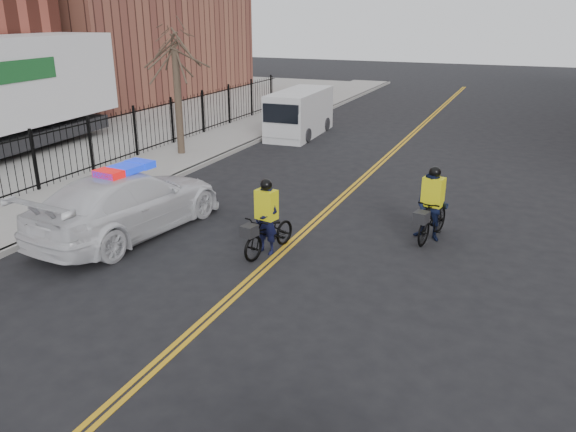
% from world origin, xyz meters
% --- Properties ---
extents(ground, '(120.00, 120.00, 0.00)m').
position_xyz_m(ground, '(0.00, 0.00, 0.00)').
color(ground, black).
rests_on(ground, ground).
extents(center_line_left, '(0.10, 60.00, 0.01)m').
position_xyz_m(center_line_left, '(-0.08, 8.00, 0.01)').
color(center_line_left, gold).
rests_on(center_line_left, ground).
extents(center_line_right, '(0.10, 60.00, 0.01)m').
position_xyz_m(center_line_right, '(0.08, 8.00, 0.01)').
color(center_line_right, gold).
rests_on(center_line_right, ground).
extents(sidewalk, '(3.00, 60.00, 0.15)m').
position_xyz_m(sidewalk, '(-7.50, 8.00, 0.07)').
color(sidewalk, gray).
rests_on(sidewalk, ground).
extents(curb, '(0.20, 60.00, 0.15)m').
position_xyz_m(curb, '(-6.00, 8.00, 0.07)').
color(curb, gray).
rests_on(curb, ground).
extents(iron_fence, '(0.12, 28.00, 2.00)m').
position_xyz_m(iron_fence, '(-9.00, 8.00, 1.00)').
color(iron_fence, black).
rests_on(iron_fence, ground).
extents(street_tree, '(3.20, 3.20, 4.80)m').
position_xyz_m(street_tree, '(-7.60, 10.00, 3.53)').
color(street_tree, '#35291F').
rests_on(street_tree, sidewalk).
extents(police_cruiser, '(2.86, 5.88, 1.81)m').
position_xyz_m(police_cruiser, '(-4.16, 2.45, 0.83)').
color(police_cruiser, white).
rests_on(police_cruiser, ground).
extents(cargo_van, '(2.08, 5.00, 2.06)m').
position_xyz_m(cargo_van, '(-4.87, 15.72, 1.01)').
color(cargo_van, silver).
rests_on(cargo_van, ground).
extents(cyclist_near, '(1.01, 1.96, 1.84)m').
position_xyz_m(cyclist_near, '(-0.33, 2.68, 0.64)').
color(cyclist_near, black).
rests_on(cyclist_near, ground).
extents(cyclist_far, '(0.96, 1.95, 1.91)m').
position_xyz_m(cyclist_far, '(3.11, 5.09, 0.75)').
color(cyclist_far, black).
rests_on(cyclist_far, ground).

